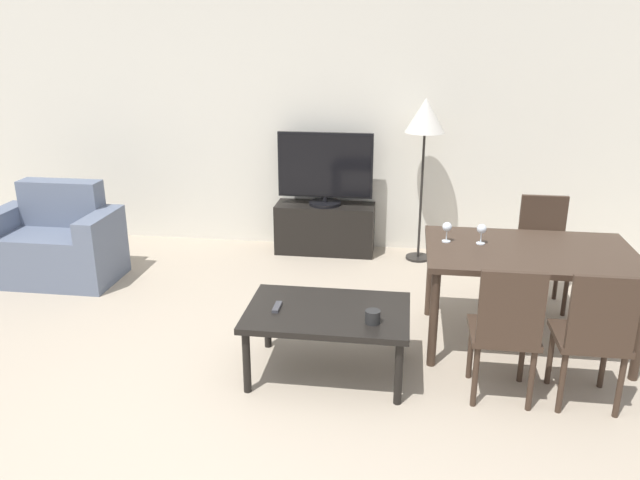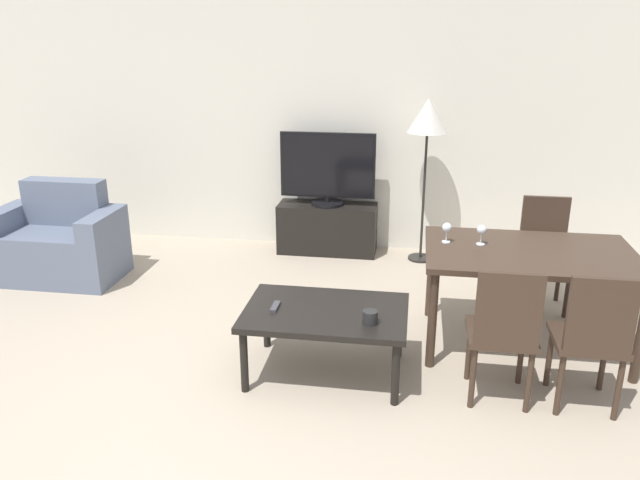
% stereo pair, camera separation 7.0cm
% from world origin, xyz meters
% --- Properties ---
extents(ground_plane, '(18.00, 18.00, 0.00)m').
position_xyz_m(ground_plane, '(0.00, 0.00, 0.00)').
color(ground_plane, tan).
extents(wall_back, '(7.86, 0.06, 2.70)m').
position_xyz_m(wall_back, '(0.00, 3.53, 1.35)').
color(wall_back, silver).
rests_on(wall_back, ground_plane).
extents(armchair, '(1.11, 0.65, 0.87)m').
position_xyz_m(armchair, '(-2.17, 2.24, 0.32)').
color(armchair, slate).
rests_on(armchair, ground_plane).
extents(tv_stand, '(0.98, 0.36, 0.50)m').
position_xyz_m(tv_stand, '(0.13, 3.28, 0.25)').
color(tv_stand, black).
rests_on(tv_stand, ground_plane).
extents(tv, '(0.93, 0.32, 0.72)m').
position_xyz_m(tv, '(0.13, 3.28, 0.86)').
color(tv, black).
rests_on(tv, tv_stand).
extents(coffee_table, '(1.05, 0.70, 0.46)m').
position_xyz_m(coffee_table, '(0.46, 0.94, 0.41)').
color(coffee_table, black).
rests_on(coffee_table, ground_plane).
extents(dining_table, '(1.42, 0.92, 0.72)m').
position_xyz_m(dining_table, '(1.79, 1.54, 0.65)').
color(dining_table, '#38281E').
rests_on(dining_table, ground_plane).
extents(dining_chair_near, '(0.40, 0.40, 0.89)m').
position_xyz_m(dining_chair_near, '(1.55, 0.77, 0.49)').
color(dining_chair_near, '#38281E').
rests_on(dining_chair_near, ground_plane).
extents(dining_chair_far, '(0.40, 0.40, 0.89)m').
position_xyz_m(dining_chair_far, '(2.04, 2.31, 0.49)').
color(dining_chair_far, '#38281E').
rests_on(dining_chair_far, ground_plane).
extents(dining_chair_near_right, '(0.40, 0.40, 0.89)m').
position_xyz_m(dining_chair_near_right, '(2.04, 0.77, 0.49)').
color(dining_chair_near_right, '#38281E').
rests_on(dining_chair_near_right, ground_plane).
extents(floor_lamp, '(0.38, 0.38, 1.57)m').
position_xyz_m(floor_lamp, '(1.07, 3.20, 1.36)').
color(floor_lamp, black).
rests_on(floor_lamp, ground_plane).
extents(remote_primary, '(0.04, 0.15, 0.02)m').
position_xyz_m(remote_primary, '(0.13, 0.92, 0.47)').
color(remote_primary, '#38383D').
rests_on(remote_primary, coffee_table).
extents(cup_white_near, '(0.09, 0.09, 0.08)m').
position_xyz_m(cup_white_near, '(0.76, 0.79, 0.50)').
color(cup_white_near, black).
rests_on(cup_white_near, coffee_table).
extents(wine_glass_left, '(0.07, 0.07, 0.15)m').
position_xyz_m(wine_glass_left, '(1.22, 1.63, 0.83)').
color(wine_glass_left, silver).
rests_on(wine_glass_left, dining_table).
extents(wine_glass_center, '(0.07, 0.07, 0.15)m').
position_xyz_m(wine_glass_center, '(1.46, 1.61, 0.83)').
color(wine_glass_center, silver).
rests_on(wine_glass_center, dining_table).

